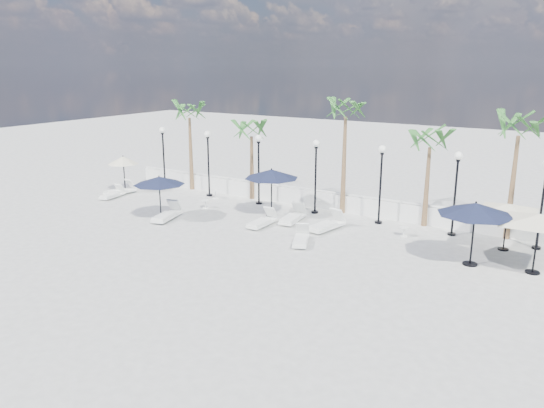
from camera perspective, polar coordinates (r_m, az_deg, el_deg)
The scene contains 30 objects.
ground at distance 22.49m, azimuth -3.06°, elevation -4.80°, with size 100.00×100.00×0.00m, color gray.
balustrade at distance 28.55m, azimuth 5.57°, elevation 0.41°, with size 26.00×0.30×1.01m.
lamppost_0 at distance 33.29m, azimuth -11.62°, elevation 5.81°, with size 0.36×0.36×3.84m.
lamppost_1 at distance 31.01m, azimuth -6.88°, elevation 5.35°, with size 0.36×0.36×3.84m.
lamppost_2 at distance 28.97m, azimuth -1.45°, elevation 4.78°, with size 0.36×0.36×3.84m.
lamppost_3 at distance 27.23m, azimuth 4.73°, elevation 4.09°, with size 0.36×0.36×3.84m.
lamppost_4 at distance 25.85m, azimuth 11.65°, elevation 3.25°, with size 0.36×0.36×3.84m.
lamppost_5 at distance 24.90m, azimuth 19.20°, elevation 2.28°, with size 0.36×0.36×3.84m.
lamppost_6 at distance 24.41m, azimuth 27.20°, elevation 1.21°, with size 0.36×0.36×3.84m.
palm_0 at distance 32.63m, azimuth -8.89°, elevation 9.37°, with size 2.60×2.60×5.50m.
palm_1 at distance 29.99m, azimuth -2.23°, elevation 7.56°, with size 2.60×2.60×4.70m.
palm_2 at distance 27.07m, azimuth 7.93°, elevation 9.54°, with size 2.60×2.60×6.10m.
palm_3 at distance 25.76m, azimuth 16.63°, elevation 6.19°, with size 2.60×2.60×4.90m.
palm_4 at distance 24.96m, azimuth 25.01°, elevation 6.97°, with size 2.60×2.60×5.70m.
lounger_0 at distance 32.83m, azimuth -16.04°, elevation 1.41°, with size 0.96×2.04×0.74m.
lounger_1 at distance 32.10m, azimuth -16.79°, elevation 0.99°, with size 0.78×1.77×0.64m.
lounger_2 at distance 26.09m, azimuth 2.26°, elevation -1.40°, with size 0.93×2.14×0.78m.
lounger_3 at distance 26.96m, azimuth -11.24°, elevation -1.13°, with size 1.17×2.19×0.78m.
lounger_4 at distance 25.42m, azimuth -1.05°, elevation -1.87°, with size 0.63×1.93×0.72m.
lounger_5 at distance 23.00m, azimuth 3.13°, elevation -3.74°, with size 1.27×1.92×0.69m.
lounger_6 at distance 24.97m, azimuth 5.95°, elevation -2.20°, with size 1.08×2.22×0.80m.
side_table_0 at distance 28.78m, azimuth -7.16°, elevation 0.07°, with size 0.46×0.46×0.44m.
side_table_1 at distance 30.80m, azimuth -6.10°, elevation 1.10°, with size 0.47×0.47×0.46m.
side_table_2 at distance 24.63m, azimuth 13.99°, elevation -2.83°, with size 0.45×0.45×0.44m.
parasol_navy_left at distance 26.69m, azimuth -12.05°, elevation 2.45°, with size 2.54×2.54×2.24m.
parasol_navy_mid at distance 26.72m, azimuth -0.06°, elevation 3.24°, with size 2.76×2.76×2.48m.
parasol_navy_right at distance 21.44m, azimuth 21.04°, elevation -0.53°, with size 2.84×2.84×2.55m.
parasol_cream_sq_a at distance 23.80m, azimuth 24.09°, elevation -0.01°, with size 4.37×4.37×2.14m.
parasol_cream_sq_b at distance 21.51m, azimuth 26.89°, elevation -1.01°, with size 4.91×4.91×2.46m.
parasol_cream_small at distance 33.14m, azimuth -15.71°, elevation 4.50°, with size 1.82×1.82×2.24m.
Camera 1 is at (12.20, -17.31, 7.57)m, focal length 35.00 mm.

